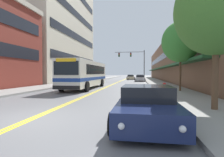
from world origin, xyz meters
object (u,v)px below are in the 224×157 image
object	(u,v)px
car_beige_moving_lead	(131,77)
traffic_signal_mast	(134,59)
city_bus	(86,73)
car_white_parked_right_mid	(140,78)
car_silver_parked_right_far	(140,78)
car_dark_grey_moving_second	(130,77)
fire_hydrant	(164,89)
car_navy_parked_right_foreground	(147,106)
street_tree_right_mid	(181,42)
car_slate_blue_parked_left_mid	(98,79)
street_tree_right_near	(216,11)

from	to	relation	value
car_beige_moving_lead	traffic_signal_mast	bearing A→B (deg)	-82.46
car_beige_moving_lead	city_bus	bearing A→B (deg)	-97.85
car_white_parked_right_mid	car_beige_moving_lead	distance (m)	3.71
car_silver_parked_right_far	car_dark_grey_moving_second	xyz separation A→B (m)	(-3.04, 18.61, -0.04)
car_silver_parked_right_far	fire_hydrant	distance (m)	24.99
car_navy_parked_right_foreground	traffic_signal_mast	distance (m)	34.22
car_navy_parked_right_foreground	traffic_signal_mast	xyz separation A→B (m)	(-1.38, 33.91, 4.34)
fire_hydrant	street_tree_right_mid	bearing A→B (deg)	58.70
car_slate_blue_parked_left_mid	car_dark_grey_moving_second	distance (m)	22.36
traffic_signal_mast	car_dark_grey_moving_second	bearing A→B (deg)	95.68
street_tree_right_mid	fire_hydrant	world-z (taller)	street_tree_right_mid
city_bus	street_tree_right_near	size ratio (longest dim) A/B	1.77
city_bus	car_white_parked_right_mid	size ratio (longest dim) A/B	2.30
car_navy_parked_right_foreground	car_white_parked_right_mid	size ratio (longest dim) A/B	0.88
city_bus	car_navy_parked_right_foreground	xyz separation A→B (m)	(6.37, -13.53, -1.12)
car_silver_parked_right_far	street_tree_right_mid	world-z (taller)	street_tree_right_mid
car_navy_parked_right_foreground	car_dark_grey_moving_second	size ratio (longest dim) A/B	1.01
traffic_signal_mast	car_beige_moving_lead	bearing A→B (deg)	97.54
city_bus	car_beige_moving_lead	xyz separation A→B (m)	(3.92, 28.46, -1.12)
car_beige_moving_lead	street_tree_right_mid	size ratio (longest dim) A/B	0.78
car_white_parked_right_mid	car_dark_grey_moving_second	xyz separation A→B (m)	(-3.07, 11.87, -0.05)
car_navy_parked_right_foreground	car_beige_moving_lead	distance (m)	42.06
car_beige_moving_lead	traffic_signal_mast	world-z (taller)	traffic_signal_mast
city_bus	car_white_parked_right_mid	world-z (taller)	city_bus
car_silver_parked_right_far	car_white_parked_right_mid	bearing A→B (deg)	89.75
fire_hydrant	street_tree_right_near	bearing A→B (deg)	-75.46
car_beige_moving_lead	street_tree_right_mid	world-z (taller)	street_tree_right_mid
car_slate_blue_parked_left_mid	car_white_parked_right_mid	xyz separation A→B (m)	(8.63, 9.79, 0.02)
car_beige_moving_lead	car_dark_grey_moving_second	bearing A→B (deg)	94.02
traffic_signal_mast	fire_hydrant	distance (m)	26.91
car_slate_blue_parked_left_mid	street_tree_right_near	distance (m)	29.88
car_silver_parked_right_far	fire_hydrant	world-z (taller)	car_silver_parked_right_far
traffic_signal_mast	car_silver_parked_right_far	bearing A→B (deg)	-47.43
car_navy_parked_right_foreground	car_beige_moving_lead	xyz separation A→B (m)	(-2.44, 41.99, -0.00)
car_white_parked_right_mid	street_tree_right_mid	bearing A→B (deg)	-83.24
traffic_signal_mast	car_white_parked_right_mid	bearing A→B (deg)	75.50
car_white_parked_right_mid	fire_hydrant	bearing A→B (deg)	-87.06
car_navy_parked_right_foreground	car_silver_parked_right_far	size ratio (longest dim) A/B	0.86
car_white_parked_right_mid	street_tree_right_near	world-z (taller)	street_tree_right_near
car_slate_blue_parked_left_mid	car_silver_parked_right_far	bearing A→B (deg)	19.53
car_beige_moving_lead	street_tree_right_near	xyz separation A→B (m)	(5.45, -39.83, 3.84)
car_navy_parked_right_foreground	fire_hydrant	xyz separation A→B (m)	(1.62, 7.52, -0.02)
car_navy_parked_right_foreground	street_tree_right_near	distance (m)	5.33
city_bus	car_dark_grey_moving_second	distance (m)	37.69
car_beige_moving_lead	fire_hydrant	bearing A→B (deg)	-83.28
car_navy_parked_right_foreground	street_tree_right_mid	size ratio (longest dim) A/B	0.68
fire_hydrant	car_navy_parked_right_foreground	bearing A→B (deg)	-102.14
car_slate_blue_parked_left_mid	street_tree_right_mid	bearing A→B (deg)	-57.57
car_white_parked_right_mid	car_silver_parked_right_far	bearing A→B (deg)	-90.25
car_beige_moving_lead	fire_hydrant	size ratio (longest dim) A/B	5.60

